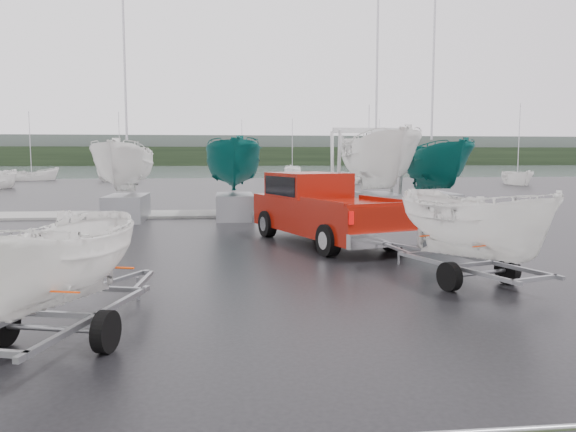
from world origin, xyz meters
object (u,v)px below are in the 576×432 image
at_px(trailer_hitched, 476,165).
at_px(trailer_parked, 55,185).
at_px(boat_hoist, 366,158).
at_px(pickup_truck, 319,206).

height_order(trailer_hitched, trailer_parked, trailer_hitched).
distance_m(trailer_hitched, boat_hoist, 15.51).
height_order(pickup_truck, trailer_parked, trailer_parked).
distance_m(trailer_hitched, trailer_parked, 8.17).
bearing_deg(trailer_parked, pickup_truck, 76.29).
distance_m(pickup_truck, trailer_parked, 10.96).
xyz_separation_m(trailer_parked, boat_hoist, (9.17, 18.43, 0.34)).
xyz_separation_m(trailer_hitched, trailer_parked, (-7.60, -2.99, -0.24)).
xyz_separation_m(trailer_hitched, boat_hoist, (1.56, 15.44, 0.10)).
xyz_separation_m(pickup_truck, boat_hoist, (3.78, 8.95, 1.52)).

